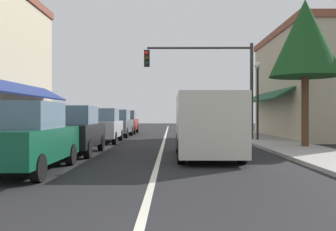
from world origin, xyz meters
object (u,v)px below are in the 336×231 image
(tree_right_near, at_px, (305,39))
(parked_car_nearest_left, at_px, (25,138))
(parked_car_distant_left, at_px, (125,122))
(traffic_signal_mast_arm, at_px, (212,73))
(parked_car_second_left, at_px, (73,130))
(parked_car_third_left, at_px, (102,126))
(van_in_lane, at_px, (206,124))
(street_lamp_right_mid, at_px, (258,87))
(parked_car_far_left, at_px, (117,123))

(tree_right_near, bearing_deg, parked_car_nearest_left, -145.18)
(parked_car_distant_left, bearing_deg, traffic_signal_mast_arm, -55.41)
(parked_car_second_left, distance_m, parked_car_third_left, 5.65)
(van_in_lane, xyz_separation_m, street_lamp_right_mid, (3.43, 7.30, 1.79))
(parked_car_second_left, xyz_separation_m, tree_right_near, (9.26, 2.18, 3.79))
(parked_car_second_left, xyz_separation_m, parked_car_far_left, (0.04, 10.60, 0.00))
(parked_car_nearest_left, distance_m, parked_car_far_left, 14.91)
(parked_car_far_left, distance_m, traffic_signal_mast_arm, 7.56)
(traffic_signal_mast_arm, bearing_deg, van_in_lane, -97.78)
(parked_car_nearest_left, height_order, parked_car_distant_left, same)
(parked_car_third_left, xyz_separation_m, parked_car_far_left, (0.02, 4.95, 0.00))
(parked_car_far_left, height_order, parked_car_distant_left, same)
(van_in_lane, bearing_deg, street_lamp_right_mid, 64.91)
(parked_car_nearest_left, xyz_separation_m, traffic_signal_mast_arm, (5.90, 10.99, 2.85))
(van_in_lane, bearing_deg, parked_car_second_left, 167.82)
(parked_car_far_left, distance_m, street_lamp_right_mid, 9.48)
(van_in_lane, bearing_deg, tree_right_near, 35.73)
(parked_car_third_left, height_order, van_in_lane, van_in_lane)
(parked_car_nearest_left, xyz_separation_m, parked_car_second_left, (0.07, 4.31, 0.00))
(street_lamp_right_mid, bearing_deg, traffic_signal_mast_arm, 169.87)
(parked_car_distant_left, distance_m, street_lamp_right_mid, 11.99)
(parked_car_third_left, distance_m, tree_right_near, 10.58)
(parked_car_third_left, distance_m, traffic_signal_mast_arm, 6.56)
(parked_car_far_left, bearing_deg, street_lamp_right_mid, -27.20)
(parked_car_nearest_left, height_order, van_in_lane, van_in_lane)
(van_in_lane, bearing_deg, parked_car_nearest_left, -145.90)
(parked_car_far_left, height_order, van_in_lane, van_in_lane)
(parked_car_second_left, bearing_deg, parked_car_far_left, 88.18)
(street_lamp_right_mid, bearing_deg, parked_car_far_left, 152.00)
(traffic_signal_mast_arm, bearing_deg, street_lamp_right_mid, -10.13)
(parked_car_third_left, relative_size, street_lamp_right_mid, 0.97)
(parked_car_far_left, bearing_deg, parked_car_distant_left, 90.41)
(street_lamp_right_mid, height_order, tree_right_near, tree_right_near)
(parked_car_nearest_left, bearing_deg, traffic_signal_mast_arm, 61.02)
(parked_car_distant_left, xyz_separation_m, van_in_lane, (4.71, -15.85, 0.27))
(parked_car_far_left, xyz_separation_m, tree_right_near, (9.22, -8.42, 3.79))
(parked_car_second_left, xyz_separation_m, van_in_lane, (4.78, -1.04, 0.27))
(parked_car_distant_left, xyz_separation_m, tree_right_near, (9.19, -12.64, 3.79))
(traffic_signal_mast_arm, distance_m, street_lamp_right_mid, 2.54)
(parked_car_far_left, bearing_deg, traffic_signal_mast_arm, -33.27)
(van_in_lane, bearing_deg, parked_car_third_left, 125.54)
(parked_car_second_left, height_order, tree_right_near, tree_right_near)
(parked_car_third_left, relative_size, parked_car_far_left, 1.01)
(parked_car_third_left, relative_size, tree_right_near, 0.65)
(street_lamp_right_mid, bearing_deg, van_in_lane, -115.16)
(tree_right_near, bearing_deg, van_in_lane, -144.34)
(parked_car_nearest_left, bearing_deg, street_lamp_right_mid, 51.19)
(parked_car_nearest_left, height_order, tree_right_near, tree_right_near)
(parked_car_nearest_left, bearing_deg, van_in_lane, 33.28)
(parked_car_distant_left, relative_size, van_in_lane, 0.80)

